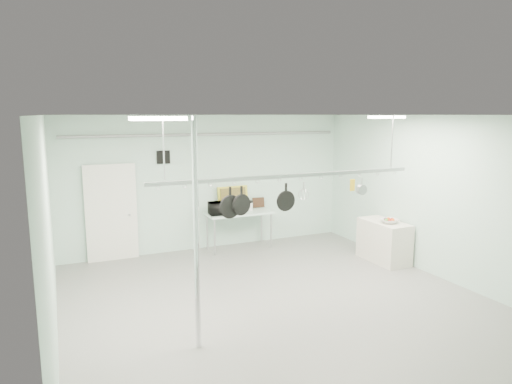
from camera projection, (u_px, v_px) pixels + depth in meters
name	position (u px, v px, depth m)	size (l,w,h in m)	color
floor	(287.00, 310.00, 7.59)	(8.00, 8.00, 0.00)	gray
ceiling	(289.00, 116.00, 7.06)	(7.00, 8.00, 0.02)	silver
back_wall	(210.00, 182.00, 10.92)	(7.00, 0.02, 3.20)	#ACCEBB
right_wall	(449.00, 200.00, 8.72)	(0.02, 8.00, 3.20)	#ACCEBB
door	(111.00, 214.00, 10.05)	(1.10, 0.10, 2.20)	silver
wall_vent	(163.00, 157.00, 10.35)	(0.30, 0.04, 0.30)	black
conduit_pipe	(210.00, 134.00, 10.64)	(0.07, 0.07, 6.60)	gray
chrome_pole	(196.00, 236.00, 6.10)	(0.08, 0.08, 3.20)	silver
prep_table	(239.00, 215.00, 10.94)	(1.60, 0.70, 0.91)	silver
side_cabinet	(384.00, 241.00, 10.04)	(0.60, 1.20, 0.90)	beige
pot_rack	(290.00, 174.00, 7.57)	(4.80, 0.06, 1.00)	#B7B7BC
light_panel_left	(158.00, 119.00, 5.46)	(0.65, 0.30, 0.05)	white
light_panel_right	(387.00, 117.00, 8.56)	(0.65, 0.30, 0.05)	white
microwave	(220.00, 208.00, 10.62)	(0.53, 0.36, 0.29)	black
coffee_canister	(249.00, 206.00, 11.06)	(0.17, 0.17, 0.20)	silver
painting_large	(233.00, 198.00, 11.13)	(0.78, 0.05, 0.58)	gold
painting_small	(258.00, 202.00, 11.43)	(0.30, 0.04, 0.25)	#321D11
fruit_bowl	(389.00, 221.00, 9.80)	(0.38, 0.38, 0.09)	silver
skillet_left	(230.00, 202.00, 7.21)	(0.38, 0.06, 0.50)	black
skillet_mid	(241.00, 201.00, 7.28)	(0.35, 0.06, 0.48)	black
skillet_right	(286.00, 197.00, 7.60)	(0.35, 0.06, 0.46)	black
whisk	(304.00, 192.00, 7.73)	(0.18, 0.18, 0.35)	#A8A7AC
grater	(352.00, 185.00, 8.12)	(0.10, 0.02, 0.23)	#BFC817
saucepan	(362.00, 187.00, 8.20)	(0.19, 0.10, 0.31)	silver
fruit_cluster	(389.00, 219.00, 9.79)	(0.24, 0.24, 0.09)	#B41B10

